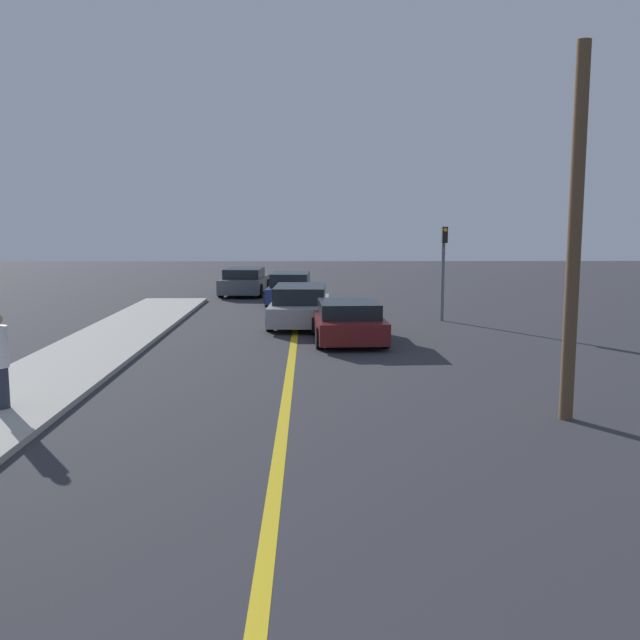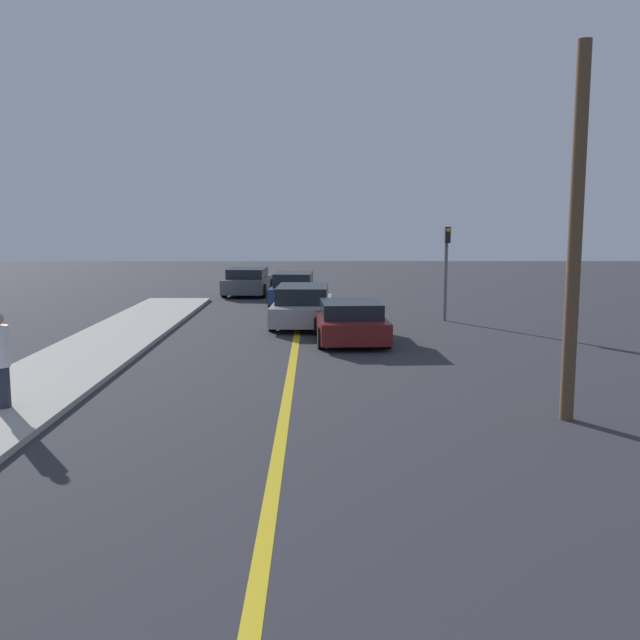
% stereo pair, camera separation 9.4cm
% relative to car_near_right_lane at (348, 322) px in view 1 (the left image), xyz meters
% --- Properties ---
extents(road_center_line, '(0.20, 60.00, 0.01)m').
position_rel_car_near_right_lane_xyz_m(road_center_line, '(-1.57, -2.36, -0.57)').
color(road_center_line, gold).
rests_on(road_center_line, ground_plane).
extents(sidewalk_left, '(2.62, 30.77, 0.12)m').
position_rel_car_near_right_lane_xyz_m(sidewalk_left, '(-6.88, -4.98, -0.52)').
color(sidewalk_left, '#ADA89E').
rests_on(sidewalk_left, ground_plane).
extents(car_near_right_lane, '(2.15, 3.89, 1.18)m').
position_rel_car_near_right_lane_xyz_m(car_near_right_lane, '(0.00, 0.00, 0.00)').
color(car_near_right_lane, maroon).
rests_on(car_near_right_lane, ground_plane).
extents(car_ahead_center, '(2.13, 4.71, 1.33)m').
position_rel_car_near_right_lane_xyz_m(car_ahead_center, '(-1.43, 3.29, 0.07)').
color(car_ahead_center, '#9E9EA3').
rests_on(car_ahead_center, ground_plane).
extents(car_far_distant, '(2.01, 4.22, 1.32)m').
position_rel_car_near_right_lane_xyz_m(car_far_distant, '(-1.92, 9.30, 0.05)').
color(car_far_distant, navy).
rests_on(car_far_distant, ground_plane).
extents(car_parked_left_lot, '(2.19, 4.28, 1.25)m').
position_rel_car_near_right_lane_xyz_m(car_parked_left_lot, '(-4.17, 12.91, 0.03)').
color(car_parked_left_lot, '#4C5156').
rests_on(car_parked_left_lot, ground_plane).
extents(traffic_light, '(0.18, 0.40, 3.25)m').
position_rel_car_near_right_lane_xyz_m(traffic_light, '(3.50, 4.18, 1.47)').
color(traffic_light, slate).
rests_on(traffic_light, ground_plane).
extents(utility_pole, '(0.24, 0.24, 6.45)m').
position_rel_car_near_right_lane_xyz_m(utility_pole, '(3.43, -8.10, 2.65)').
color(utility_pole, brown).
rests_on(utility_pole, ground_plane).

